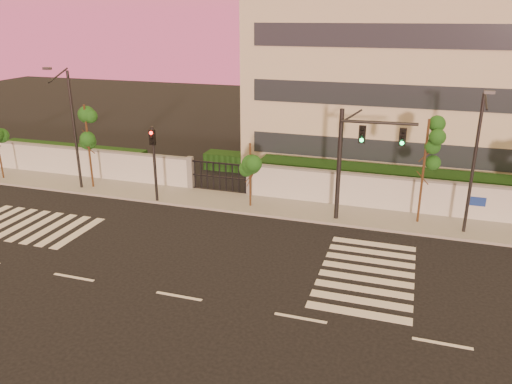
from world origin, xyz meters
TOP-DOWN VIEW (x-y plane):
  - ground at (0.00, 0.00)m, footprint 120.00×120.00m
  - sidewalk at (0.00, 10.50)m, footprint 60.00×3.00m
  - perimeter_wall at (0.10, 12.00)m, footprint 60.00×0.36m
  - hedge_row at (1.17, 14.74)m, footprint 41.00×4.25m
  - institutional_building at (9.00, 21.99)m, footprint 24.40×12.40m
  - road_markings at (-1.58, 3.76)m, footprint 57.00×7.62m
  - street_tree_c at (-11.11, 10.25)m, footprint 1.56×1.25m
  - street_tree_d at (-0.32, 10.12)m, footprint 1.42×1.13m
  - street_tree_e at (9.03, 10.63)m, footprint 1.55×1.23m
  - traffic_signal_main at (5.51, 9.74)m, footprint 3.90×0.47m
  - traffic_signal_secondary at (-5.94, 9.18)m, footprint 0.36×0.35m
  - streetlight_west at (-11.77, 9.70)m, footprint 0.47×1.90m
  - streetlight_east at (11.29, 9.81)m, footprint 0.45×1.82m

SIDE VIEW (x-z plane):
  - ground at x=0.00m, z-range 0.00..0.00m
  - road_markings at x=-1.58m, z-range 0.00..0.02m
  - sidewalk at x=0.00m, z-range 0.00..0.15m
  - hedge_row at x=1.17m, z-range -0.08..1.72m
  - perimeter_wall at x=0.10m, z-range -0.03..2.17m
  - street_tree_d at x=-0.32m, z-range 0.92..4.80m
  - traffic_signal_secondary at x=-5.94m, z-range 0.63..5.28m
  - traffic_signal_main at x=5.51m, z-range 0.81..6.98m
  - street_tree_c at x=-11.11m, z-range 1.29..6.75m
  - streetlight_east at x=11.29m, z-range 0.30..7.86m
  - street_tree_e at x=9.03m, z-range 1.35..7.08m
  - streetlight_west at x=-11.77m, z-range 0.32..8.19m
  - institutional_building at x=9.00m, z-range 0.03..12.28m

